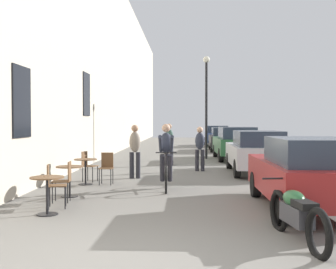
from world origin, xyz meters
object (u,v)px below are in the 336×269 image
object	(u,v)px
cafe_table_near	(47,187)
parked_motorcycle	(297,215)
cafe_chair_far_toward_street	(88,164)
pedestrian_far	(169,142)
cafe_chair_far_toward_wall	(107,166)
cafe_table_mid	(70,175)
cafe_chair_near_toward_street	(53,183)
pedestrian_mid	(200,146)
parked_car_nearest	(306,172)
parked_car_fifth	(217,136)
cafe_table_far	(85,166)
pedestrian_near	(135,148)
parked_car_third	(236,143)
parked_car_second	(256,151)
parked_car_fourth	(224,139)
street_lamp	(206,94)
cafe_chair_mid_toward_street	(65,179)
cyclist_on_bicycle	(166,158)

from	to	relation	value
cafe_table_near	parked_motorcycle	bearing A→B (deg)	-21.83
cafe_chair_far_toward_street	pedestrian_far	world-z (taller)	pedestrian_far
cafe_table_near	cafe_chair_far_toward_wall	distance (m)	4.04
cafe_chair_far_toward_street	cafe_table_near	bearing A→B (deg)	-86.81
cafe_table_mid	cafe_chair_near_toward_street	bearing A→B (deg)	-88.91
pedestrian_mid	parked_car_nearest	bearing A→B (deg)	-74.48
cafe_chair_far_toward_street	parked_car_fifth	world-z (taller)	parked_car_fifth
cafe_chair_near_toward_street	cafe_table_far	world-z (taller)	cafe_chair_near_toward_street
pedestrian_near	parked_car_nearest	size ratio (longest dim) A/B	0.41
pedestrian_near	parked_car_third	xyz separation A→B (m)	(3.94, 6.83, -0.15)
cafe_table_far	cafe_chair_far_toward_wall	xyz separation A→B (m)	(0.58, 0.08, -0.00)
cafe_chair_near_toward_street	pedestrian_mid	xyz separation A→B (m)	(3.23, 6.77, 0.38)
cafe_table_near	parked_car_second	bearing A→B (deg)	53.06
pedestrian_near	parked_car_fourth	size ratio (longest dim) A/B	0.41
pedestrian_far	street_lamp	size ratio (longest dim) A/B	0.35
parked_car_third	street_lamp	bearing A→B (deg)	161.47
cafe_chair_far_toward_wall	parked_car_fourth	size ratio (longest dim) A/B	0.22
cafe_chair_near_toward_street	cafe_chair_mid_toward_street	world-z (taller)	same
cafe_table_mid	parked_car_fifth	size ratio (longest dim) A/B	0.17
cafe_chair_far_toward_street	pedestrian_near	size ratio (longest dim) A/B	0.53
pedestrian_mid	parked_car_second	world-z (taller)	pedestrian_mid
cafe_chair_far_toward_street	parked_car_fourth	bearing A→B (deg)	68.77
street_lamp	parked_car_fifth	bearing A→B (deg)	83.04
cafe_table_mid	parked_car_second	world-z (taller)	parked_car_second
parked_car_second	pedestrian_near	bearing A→B (deg)	-160.76
parked_car_fifth	cafe_chair_near_toward_street	bearing A→B (deg)	-102.45
pedestrian_near	pedestrian_mid	distance (m)	2.96
parked_car_fifth	pedestrian_mid	bearing A→B (deg)	-96.48
cafe_chair_mid_toward_street	parked_car_fourth	xyz separation A→B (m)	(5.00, 16.74, 0.22)
cafe_table_mid	cyclist_on_bicycle	xyz separation A→B (m)	(2.22, 1.22, 0.29)
cafe_chair_near_toward_street	cafe_chair_far_toward_street	size ratio (longest dim) A/B	1.00
cafe_chair_mid_toward_street	parked_car_second	xyz separation A→B (m)	(5.07, 5.42, 0.24)
parked_car_fifth	parked_car_second	bearing A→B (deg)	-89.82
parked_car_second	parked_car_fifth	distance (m)	16.88
cafe_chair_mid_toward_street	street_lamp	xyz separation A→B (m)	(3.68, 11.31, 2.59)
pedestrian_mid	parked_car_fourth	xyz separation A→B (m)	(1.83, 10.63, -0.15)
cafe_chair_far_toward_wall	pedestrian_mid	bearing A→B (deg)	50.91
cafe_table_near	cafe_table_far	bearing A→B (deg)	92.62
cafe_chair_far_toward_street	pedestrian_mid	xyz separation A→B (m)	(3.41, 2.85, 0.38)
cafe_table_near	parked_car_fourth	bearing A→B (deg)	74.56
cafe_chair_mid_toward_street	pedestrian_near	distance (m)	4.19
cafe_table_far	parked_motorcycle	bearing A→B (deg)	-51.92
cafe_table_far	cafe_chair_far_toward_wall	bearing A→B (deg)	7.41
cafe_chair_mid_toward_street	parked_motorcycle	bearing A→B (deg)	-35.05
cafe_table_mid	parked_car_third	bearing A→B (deg)	63.41
cafe_chair_far_toward_wall	cafe_table_near	bearing A→B (deg)	-95.75
cafe_table_near	cafe_table_far	distance (m)	3.95
cafe_chair_far_toward_wall	parked_car_second	size ratio (longest dim) A/B	0.21
parked_car_third	parked_car_nearest	bearing A→B (deg)	-89.83
cafe_chair_far_toward_wall	parked_car_fifth	bearing A→B (deg)	76.81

